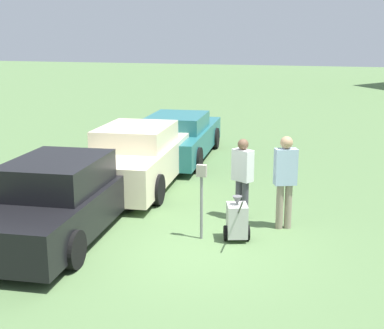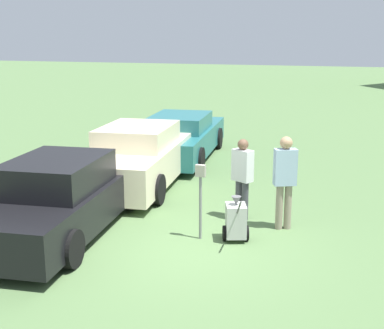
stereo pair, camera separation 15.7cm
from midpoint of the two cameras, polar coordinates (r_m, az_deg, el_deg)
ground_plane at (r=9.60m, az=-1.47°, el=-8.91°), size 120.00×120.00×0.00m
parked_car_black at (r=10.43m, az=-14.08°, el=-3.54°), size 2.32×5.14×1.48m
parked_car_cream at (r=13.53m, az=-6.04°, el=0.88°), size 2.45×5.43×1.52m
parked_car_teal at (r=16.35m, az=-1.70°, el=2.93°), size 2.40×5.38×1.36m
parking_meter at (r=9.71m, az=0.56°, el=-2.50°), size 0.18×0.09×1.41m
person_worker at (r=10.84m, az=4.99°, el=-1.02°), size 0.47×0.40×1.67m
person_supervisor at (r=10.37m, az=9.48°, el=-1.24°), size 0.47×0.37×1.83m
equipment_cart at (r=9.84m, az=4.35°, el=-5.94°), size 0.54×0.99×1.00m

